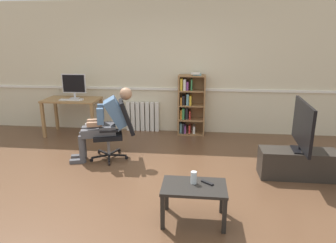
# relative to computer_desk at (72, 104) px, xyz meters

# --- Properties ---
(ground_plane) EXTENTS (18.00, 18.00, 0.00)m
(ground_plane) POSITION_rel_computer_desk_xyz_m (1.98, -2.15, -0.64)
(ground_plane) COLOR brown
(back_wall) EXTENTS (12.00, 0.13, 2.70)m
(back_wall) POSITION_rel_computer_desk_xyz_m (1.98, 0.50, 0.71)
(back_wall) COLOR beige
(back_wall) RESTS_ON ground_plane
(computer_desk) EXTENTS (1.11, 0.64, 0.76)m
(computer_desk) POSITION_rel_computer_desk_xyz_m (0.00, 0.00, 0.00)
(computer_desk) COLOR #9E7547
(computer_desk) RESTS_ON ground_plane
(imac_monitor) EXTENTS (0.50, 0.14, 0.50)m
(imac_monitor) POSITION_rel_computer_desk_xyz_m (0.04, 0.08, 0.40)
(imac_monitor) COLOR silver
(imac_monitor) RESTS_ON computer_desk
(keyboard) EXTENTS (0.42, 0.12, 0.02)m
(keyboard) POSITION_rel_computer_desk_xyz_m (0.02, -0.14, 0.13)
(keyboard) COLOR white
(keyboard) RESTS_ON computer_desk
(computer_mouse) EXTENTS (0.06, 0.10, 0.03)m
(computer_mouse) POSITION_rel_computer_desk_xyz_m (0.25, -0.12, 0.13)
(computer_mouse) COLOR white
(computer_mouse) RESTS_ON computer_desk
(bookshelf) EXTENTS (0.55, 0.29, 1.29)m
(bookshelf) POSITION_rel_computer_desk_xyz_m (2.41, 0.29, -0.02)
(bookshelf) COLOR olive
(bookshelf) RESTS_ON ground_plane
(radiator) EXTENTS (0.71, 0.08, 0.64)m
(radiator) POSITION_rel_computer_desk_xyz_m (1.39, 0.39, -0.32)
(radiator) COLOR white
(radiator) RESTS_ON ground_plane
(office_chair) EXTENTS (0.76, 0.65, 0.99)m
(office_chair) POSITION_rel_computer_desk_xyz_m (1.25, -1.18, -0.11)
(office_chair) COLOR black
(office_chair) RESTS_ON ground_plane
(person_seated) EXTENTS (1.05, 0.59, 1.19)m
(person_seated) POSITION_rel_computer_desk_xyz_m (1.10, -1.22, 0.00)
(person_seated) COLOR #4C4C51
(person_seated) RESTS_ON ground_plane
(tv_stand) EXTENTS (1.08, 0.38, 0.41)m
(tv_stand) POSITION_rel_computer_desk_xyz_m (4.05, -1.60, -0.43)
(tv_stand) COLOR #2D2823
(tv_stand) RESTS_ON ground_plane
(tv_screen) EXTENTS (0.23, 1.04, 0.70)m
(tv_screen) POSITION_rel_computer_desk_xyz_m (4.05, -1.60, 0.14)
(tv_screen) COLOR black
(tv_screen) RESTS_ON tv_stand
(coffee_table) EXTENTS (0.70, 0.45, 0.42)m
(coffee_table) POSITION_rel_computer_desk_xyz_m (2.58, -2.85, -0.28)
(coffee_table) COLOR black
(coffee_table) RESTS_ON ground_plane
(drinking_glass) EXTENTS (0.07, 0.07, 0.14)m
(drinking_glass) POSITION_rel_computer_desk_xyz_m (2.57, -2.79, -0.15)
(drinking_glass) COLOR silver
(drinking_glass) RESTS_ON coffee_table
(spare_remote) EXTENTS (0.14, 0.12, 0.02)m
(spare_remote) POSITION_rel_computer_desk_xyz_m (2.72, -2.78, -0.21)
(spare_remote) COLOR black
(spare_remote) RESTS_ON coffee_table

